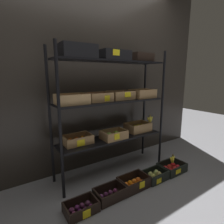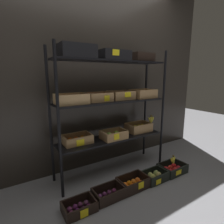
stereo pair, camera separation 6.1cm
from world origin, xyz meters
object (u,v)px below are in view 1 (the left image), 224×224
object	(u,v)px
crate_ground_left_plum	(110,194)
crate_ground_apple_red	(172,168)
display_rack	(112,99)
crate_ground_pear	(155,176)
banana_bunch_loose	(172,159)
crate_ground_plum	(81,208)
crate_ground_tangerine	(134,183)

from	to	relation	value
crate_ground_left_plum	crate_ground_apple_red	world-z (taller)	crate_ground_left_plum
display_rack	crate_ground_apple_red	world-z (taller)	display_rack
crate_ground_left_plum	crate_ground_pear	size ratio (longest dim) A/B	1.06
crate_ground_left_plum	banana_bunch_loose	xyz separation A→B (m)	(0.99, -0.00, 0.13)
crate_ground_apple_red	banana_bunch_loose	xyz separation A→B (m)	(0.00, 0.00, 0.12)
crate_ground_apple_red	crate_ground_pear	bearing A→B (deg)	-178.40
display_rack	crate_ground_left_plum	distance (m)	1.08
crate_ground_left_plum	crate_ground_pear	bearing A→B (deg)	-1.22
crate_ground_apple_red	crate_ground_plum	bearing A→B (deg)	-179.64
crate_ground_plum	crate_ground_pear	size ratio (longest dim) A/B	1.01
crate_ground_left_plum	banana_bunch_loose	world-z (taller)	banana_bunch_loose
crate_ground_pear	crate_ground_plum	bearing A→B (deg)	179.94
crate_ground_tangerine	crate_ground_pear	xyz separation A→B (m)	(0.31, -0.03, 0.00)
crate_ground_plum	crate_ground_pear	distance (m)	0.98
crate_ground_tangerine	crate_ground_apple_red	size ratio (longest dim) A/B	1.00
crate_ground_plum	banana_bunch_loose	world-z (taller)	banana_bunch_loose
banana_bunch_loose	crate_ground_plum	bearing A→B (deg)	-179.59
crate_ground_left_plum	crate_ground_plum	bearing A→B (deg)	-177.78
crate_ground_pear	crate_ground_left_plum	bearing A→B (deg)	178.78
display_rack	crate_ground_pear	world-z (taller)	display_rack
crate_ground_plum	crate_ground_left_plum	bearing A→B (deg)	2.22
crate_ground_plum	crate_ground_tangerine	bearing A→B (deg)	2.06
crate_ground_plum	banana_bunch_loose	size ratio (longest dim) A/B	2.48
crate_ground_plum	crate_ground_left_plum	distance (m)	0.33
crate_ground_pear	banana_bunch_loose	world-z (taller)	banana_bunch_loose
crate_ground_plum	banana_bunch_loose	distance (m)	1.33
display_rack	crate_ground_plum	world-z (taller)	display_rack
crate_ground_plum	crate_ground_tangerine	size ratio (longest dim) A/B	0.89
crate_ground_plum	crate_ground_apple_red	world-z (taller)	crate_ground_apple_red
display_rack	crate_ground_left_plum	size ratio (longest dim) A/B	4.92
crate_ground_plum	crate_ground_apple_red	xyz separation A→B (m)	(1.32, 0.01, 0.01)
banana_bunch_loose	crate_ground_tangerine	bearing A→B (deg)	178.72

